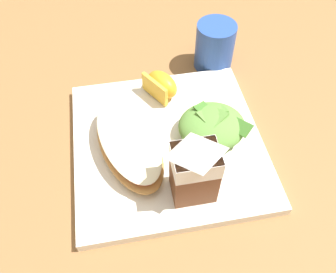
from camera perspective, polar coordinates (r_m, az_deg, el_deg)
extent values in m
plane|color=olive|center=(0.54, 0.00, -1.69)|extent=(3.00, 3.00, 0.00)
cube|color=white|center=(0.53, 0.00, -1.18)|extent=(0.28, 0.28, 0.02)
ellipsoid|color=#B77F42|center=(0.50, -6.39, -1.48)|extent=(0.12, 0.18, 0.03)
ellipsoid|color=maroon|center=(0.50, -6.49, -0.76)|extent=(0.11, 0.17, 0.01)
ellipsoid|color=beige|center=(0.49, -6.57, -0.27)|extent=(0.11, 0.18, 0.01)
ellipsoid|color=#5B8E3D|center=(0.52, 7.33, 1.29)|extent=(0.10, 0.09, 0.04)
cube|color=#3D7028|center=(0.51, 11.74, 1.53)|extent=(0.04, 0.04, 0.02)
cube|color=#5B8E3D|center=(0.51, 6.55, 3.50)|extent=(0.04, 0.03, 0.01)
cube|color=#3D7028|center=(0.52, 6.13, 4.10)|extent=(0.03, 0.04, 0.01)
cube|color=#5B8E3D|center=(0.52, 7.82, 4.13)|extent=(0.03, 0.03, 0.01)
cube|color=#5B8E3D|center=(0.51, 7.95, 2.92)|extent=(0.04, 0.04, 0.01)
cube|color=#4C8433|center=(0.51, 6.26, 1.93)|extent=(0.03, 0.03, 0.02)
cube|color=brown|center=(0.44, 4.32, -6.08)|extent=(0.06, 0.04, 0.09)
cube|color=white|center=(0.41, 4.57, -3.84)|extent=(0.06, 0.04, 0.03)
pyramid|color=white|center=(0.39, 4.79, -1.90)|extent=(0.06, 0.04, 0.02)
ellipsoid|color=orange|center=(0.57, -0.96, 8.54)|extent=(0.06, 0.07, 0.04)
cube|color=gold|center=(0.57, -2.19, 7.77)|extent=(0.04, 0.05, 0.03)
cylinder|color=#284CA3|center=(0.64, 7.64, 14.44)|extent=(0.07, 0.07, 0.09)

